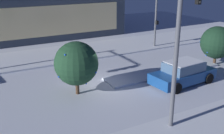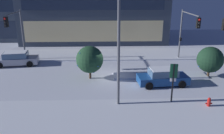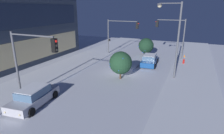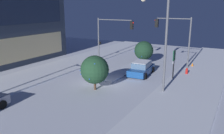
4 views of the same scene
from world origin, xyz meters
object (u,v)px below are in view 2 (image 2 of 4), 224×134
Objects in this scene: street_lamp_arched at (119,32)px; fire_hydrant at (209,103)px; decorated_tree_left_of_median at (210,60)px; car_near at (163,77)px; car_far at (16,59)px; parking_info_sign at (173,78)px; traffic_light_corner_far_right at (187,28)px; decorated_tree_median at (90,60)px; traffic_light_corner_far_left at (16,28)px.

fire_hydrant is (6.41, -1.21, -4.92)m from street_lamp_arched.
street_lamp_arched is 2.78× the size of decorated_tree_left_of_median.
car_near and car_far have the same top height.
parking_info_sign is at bearing -97.27° from car_near.
decorated_tree_median is at bearing -67.96° from traffic_light_corner_far_right.
traffic_light_corner_far_left is at bearing 62.49° from parking_info_sign.
decorated_tree_left_of_median is at bearing -0.19° from decorated_tree_median.
traffic_light_corner_far_left is (0.39, 0.08, 3.42)m from car_far.
decorated_tree_left_of_median is (2.52, 6.09, 1.36)m from fire_hydrant.
traffic_light_corner_far_left is 0.71× the size of street_lamp_arched.
decorated_tree_median is at bearing 160.00° from car_near.
street_lamp_arched is at bearing -151.37° from decorated_tree_left_of_median.
parking_info_sign reaches higher than car_far.
car_far is 0.84× the size of traffic_light_corner_far_left.
fire_hydrant is at bearing -94.60° from street_lamp_arched.
decorated_tree_left_of_median is at bearing 159.98° from car_far.
car_near is 7.85m from traffic_light_corner_far_right.
street_lamp_arched is at bearing 91.33° from parking_info_sign.
fire_hydrant is (-1.54, -10.32, -3.66)m from traffic_light_corner_far_right.
car_near is at bearing 66.71° from traffic_light_corner_far_left.
parking_info_sign is at bearing 139.27° from car_far.
traffic_light_corner_far_left is 20.18m from fire_hydrant.
traffic_light_corner_far_right is 11.37m from decorated_tree_median.
traffic_light_corner_far_left is 1.01× the size of traffic_light_corner_far_right.
fire_hydrant is at bearing -66.65° from car_near.
decorated_tree_left_of_median is at bearing 67.49° from fire_hydrant.
traffic_light_corner_far_right is at bearing 81.48° from fire_hydrant.
decorated_tree_median reaches higher than decorated_tree_left_of_median.
parking_info_sign is at bearing -89.32° from street_lamp_arched.
parking_info_sign is (-0.16, -3.52, 1.26)m from car_near.
street_lamp_arched is at bearing -147.18° from car_near.
decorated_tree_median reaches higher than parking_info_sign.
traffic_light_corner_far_left is at bearing -175.90° from car_far.
fire_hydrant is (16.78, -10.58, -3.74)m from traffic_light_corner_far_left.
street_lamp_arched reaches higher than traffic_light_corner_far_left.
parking_info_sign is at bearing -22.99° from traffic_light_corner_far_right.
traffic_light_corner_far_right is at bearing -35.06° from street_lamp_arched.
street_lamp_arched is 5.17m from parking_info_sign.
traffic_light_corner_far_left is at bearing 166.91° from decorated_tree_left_of_median.
decorated_tree_median reaches higher than car_far.
decorated_tree_left_of_median reaches higher than fire_hydrant.
decorated_tree_median is (-6.33, 5.29, -0.10)m from parking_info_sign.
traffic_light_corner_far_right is 1.95× the size of decorated_tree_left_of_median.
car_far is 0.60× the size of street_lamp_arched.
decorated_tree_left_of_median is at bearing -36.86° from parking_info_sign.
street_lamp_arched is (-4.09, -3.14, 4.60)m from car_near.
car_far is 9.51m from decorated_tree_median.
traffic_light_corner_far_right is 12.16m from street_lamp_arched.
street_lamp_arched is (10.36, -9.37, 1.18)m from traffic_light_corner_far_left.
traffic_light_corner_far_right reaches higher than fire_hydrant.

